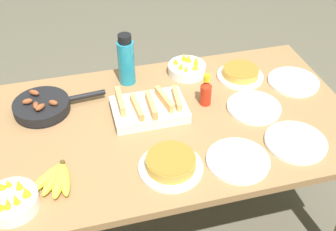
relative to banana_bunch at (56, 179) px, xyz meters
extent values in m
plane|color=#565142|center=(0.49, 0.24, -0.74)|extent=(14.00, 14.00, 0.00)
cube|color=olive|center=(0.49, 0.24, -0.04)|extent=(1.63, 0.93, 0.03)
cylinder|color=olive|center=(-0.27, 0.64, -0.40)|extent=(0.07, 0.07, 0.68)
cylinder|color=olive|center=(1.25, 0.64, -0.40)|extent=(0.07, 0.07, 0.68)
ellipsoid|color=yellow|center=(-0.03, 0.01, 0.00)|extent=(0.16, 0.15, 0.04)
ellipsoid|color=yellow|center=(-0.01, 0.00, 0.00)|extent=(0.12, 0.16, 0.04)
ellipsoid|color=yellow|center=(0.01, -0.01, 0.00)|extent=(0.08, 0.18, 0.04)
ellipsoid|color=yellow|center=(0.03, -0.01, 0.00)|extent=(0.04, 0.17, 0.04)
cylinder|color=#4C3819|center=(0.03, 0.07, 0.00)|extent=(0.02, 0.02, 0.04)
cube|color=silver|center=(0.42, 0.30, 0.01)|extent=(0.32, 0.22, 0.05)
cube|color=#F29E56|center=(0.30, 0.33, 0.05)|extent=(0.02, 0.17, 0.05)
cube|color=#F29E56|center=(0.36, 0.28, 0.05)|extent=(0.03, 0.16, 0.04)
cube|color=#F29E56|center=(0.43, 0.28, 0.05)|extent=(0.02, 0.16, 0.05)
cube|color=#F29E56|center=(0.49, 0.30, 0.05)|extent=(0.05, 0.16, 0.05)
cube|color=#F29E56|center=(0.55, 0.30, 0.05)|extent=(0.04, 0.15, 0.04)
cylinder|color=black|center=(-0.04, 0.44, -0.01)|extent=(0.24, 0.24, 0.01)
cylinder|color=black|center=(-0.04, 0.44, 0.01)|extent=(0.25, 0.25, 0.04)
cylinder|color=black|center=(0.17, 0.46, 0.02)|extent=(0.17, 0.04, 0.02)
ellipsoid|color=brown|center=(-0.06, 0.50, 0.05)|extent=(0.06, 0.05, 0.03)
ellipsoid|color=brown|center=(-0.09, 0.44, 0.05)|extent=(0.05, 0.03, 0.03)
ellipsoid|color=brown|center=(-0.06, 0.40, 0.05)|extent=(0.03, 0.05, 0.03)
ellipsoid|color=brown|center=(-0.04, 0.39, 0.05)|extent=(0.05, 0.05, 0.03)
ellipsoid|color=brown|center=(0.02, 0.41, 0.05)|extent=(0.05, 0.05, 0.03)
cylinder|color=white|center=(0.92, 0.47, -0.01)|extent=(0.23, 0.23, 0.02)
cylinder|color=gold|center=(0.92, 0.47, 0.01)|extent=(0.18, 0.18, 0.03)
cylinder|color=#9F6624|center=(0.92, 0.47, 0.03)|extent=(0.17, 0.17, 0.00)
cylinder|color=white|center=(0.43, -0.04, -0.01)|extent=(0.25, 0.25, 0.02)
cylinder|color=gold|center=(0.43, -0.04, 0.02)|extent=(0.19, 0.19, 0.04)
cylinder|color=#9F6624|center=(0.43, -0.04, 0.04)|extent=(0.19, 0.19, 0.00)
cylinder|color=white|center=(0.88, 0.22, -0.01)|extent=(0.24, 0.24, 0.02)
cylinder|color=silver|center=(0.91, 0.24, 0.00)|extent=(0.02, 0.12, 0.01)
cube|color=silver|center=(0.90, 0.16, 0.00)|extent=(0.03, 0.05, 0.00)
cylinder|color=white|center=(0.96, -0.03, -0.01)|extent=(0.25, 0.25, 0.02)
cylinder|color=silver|center=(0.93, -0.03, 0.00)|extent=(0.12, 0.01, 0.01)
cube|color=silver|center=(1.02, -0.02, 0.00)|extent=(0.05, 0.03, 0.00)
cylinder|color=white|center=(0.69, -0.07, -0.01)|extent=(0.25, 0.25, 0.02)
cylinder|color=silver|center=(0.67, -0.09, 0.00)|extent=(0.04, 0.12, 0.01)
cube|color=silver|center=(0.69, -0.01, 0.00)|extent=(0.03, 0.05, 0.00)
cylinder|color=white|center=(1.15, 0.36, -0.01)|extent=(0.25, 0.25, 0.02)
cylinder|color=silver|center=(1.14, 0.33, 0.00)|extent=(0.04, 0.13, 0.01)
cube|color=silver|center=(1.12, 0.42, 0.00)|extent=(0.04, 0.05, 0.00)
cylinder|color=white|center=(-0.15, -0.08, 0.01)|extent=(0.19, 0.19, 0.05)
cone|color=#F4A819|center=(-0.10, -0.08, 0.05)|extent=(0.04, 0.04, 0.05)
cone|color=#F4A819|center=(-0.12, -0.05, 0.05)|extent=(0.05, 0.05, 0.05)
cone|color=#F4A819|center=(-0.16, -0.02, 0.05)|extent=(0.03, 0.03, 0.04)
cone|color=#F4A819|center=(-0.18, -0.03, 0.05)|extent=(0.05, 0.05, 0.05)
cone|color=#F4A819|center=(-0.16, -0.12, 0.06)|extent=(0.04, 0.03, 0.06)
cone|color=#F4A819|center=(-0.13, -0.11, 0.05)|extent=(0.04, 0.04, 0.05)
cylinder|color=white|center=(0.67, 0.57, 0.01)|extent=(0.19, 0.19, 0.05)
cone|color=#F4A819|center=(0.72, 0.57, 0.05)|extent=(0.03, 0.04, 0.06)
cone|color=#F4A819|center=(0.69, 0.60, 0.05)|extent=(0.05, 0.05, 0.05)
cone|color=#F4A819|center=(0.67, 0.62, 0.05)|extent=(0.04, 0.04, 0.05)
cone|color=#F4A819|center=(0.62, 0.59, 0.05)|extent=(0.05, 0.05, 0.05)
cone|color=#F4A819|center=(0.64, 0.55, 0.05)|extent=(0.05, 0.05, 0.05)
cone|color=#F4A819|center=(0.65, 0.52, 0.04)|extent=(0.04, 0.03, 0.04)
cone|color=#F4A819|center=(0.71, 0.53, 0.04)|extent=(0.06, 0.06, 0.05)
cylinder|color=teal|center=(0.37, 0.58, 0.09)|extent=(0.08, 0.08, 0.22)
cylinder|color=black|center=(0.37, 0.58, 0.22)|extent=(0.06, 0.06, 0.04)
cylinder|color=#B72814|center=(0.69, 0.31, 0.03)|extent=(0.05, 0.05, 0.10)
cone|color=#B72814|center=(0.69, 0.31, 0.09)|extent=(0.05, 0.05, 0.03)
cylinder|color=gold|center=(0.69, 0.31, 0.12)|extent=(0.03, 0.03, 0.03)
camera|label=1|loc=(0.13, -1.12, 1.17)|focal=45.00mm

